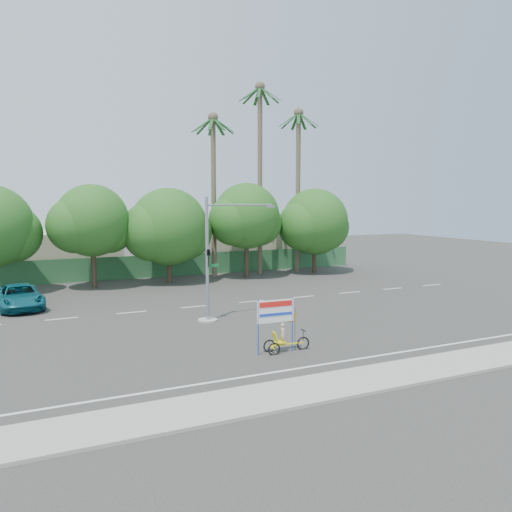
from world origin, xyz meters
name	(u,v)px	position (x,y,z in m)	size (l,w,h in m)	color
ground	(279,333)	(0.00, 0.00, 0.00)	(120.00, 120.00, 0.00)	#33302D
sidewalk_near	(370,379)	(0.00, -7.50, 0.06)	(50.00, 2.40, 0.12)	gray
fence	(170,265)	(0.00, 21.50, 1.00)	(38.00, 0.08, 2.00)	#336B3D
building_left	(48,254)	(-10.00, 26.00, 2.00)	(12.00, 8.00, 4.00)	beige
building_right	(234,249)	(8.00, 26.00, 1.80)	(14.00, 8.00, 3.60)	beige
tree_left	(92,223)	(-7.05, 18.00, 5.06)	(6.66, 5.60, 8.07)	#473828
tree_center	(168,229)	(-1.05, 18.00, 4.47)	(7.62, 6.40, 7.85)	#473828
tree_right	(246,219)	(5.95, 18.00, 5.24)	(6.90, 5.80, 8.36)	#473828
tree_far_right	(314,224)	(12.95, 18.00, 4.64)	(7.38, 6.20, 7.94)	#473828
palm_tall	(260,160)	(8.00, 19.50, 10.46)	(3.73, 3.79, 17.45)	#70604C
palm_mid	(298,173)	(12.00, 19.50, 9.40)	(3.73, 3.79, 15.45)	#70604C
palm_short	(214,177)	(3.50, 19.50, 8.86)	(3.73, 3.79, 14.45)	#70604C
traffic_signal	(212,270)	(-2.20, 3.98, 2.92)	(4.72, 1.10, 7.00)	gray
trike_billboard	(281,330)	(-1.46, -2.93, 1.02)	(2.58, 0.61, 2.54)	black
pickup_truck	(20,297)	(-12.21, 12.11, 0.76)	(2.51, 5.45, 1.51)	#0D535F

